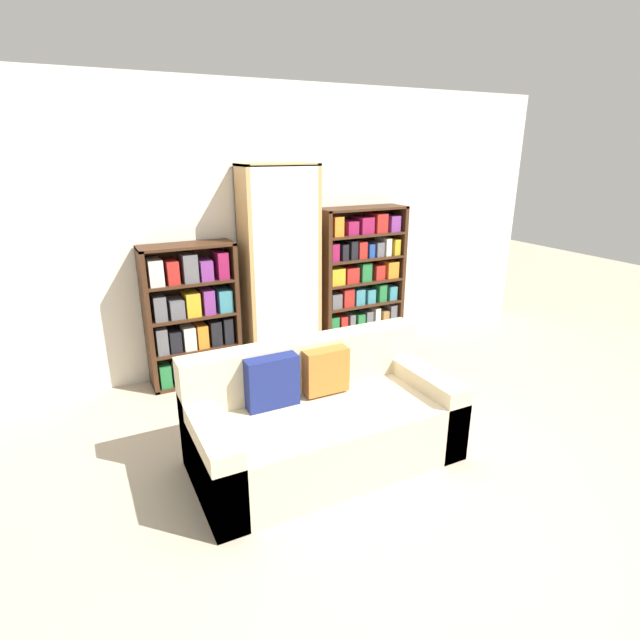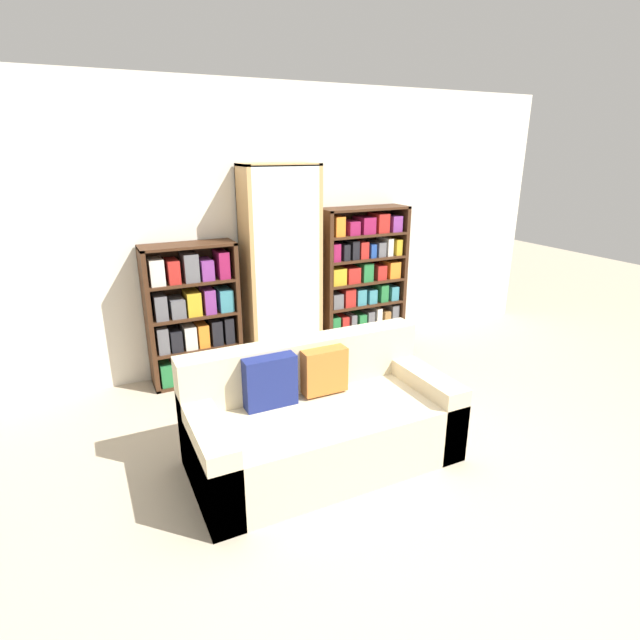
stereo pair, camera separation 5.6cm
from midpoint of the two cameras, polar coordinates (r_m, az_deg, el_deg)
ground_plane at (r=3.39m, az=8.85°, el=-19.75°), size 16.00×16.00×0.00m
wall_back at (r=4.97m, az=-7.73°, el=10.09°), size 6.88×0.06×2.70m
couch at (r=3.57m, az=-0.22°, el=-11.57°), size 1.82×0.87×0.81m
bookshelf_left at (r=4.76m, az=-14.74°, el=0.31°), size 0.83×0.32×1.31m
display_cabinet at (r=4.89m, az=-4.95°, el=5.78°), size 0.73×0.36×1.98m
bookshelf_right at (r=5.36m, az=4.29°, el=4.42°), size 0.94×0.32×1.54m
wine_bottle at (r=4.84m, az=3.98°, el=-4.97°), size 0.07×0.07×0.35m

